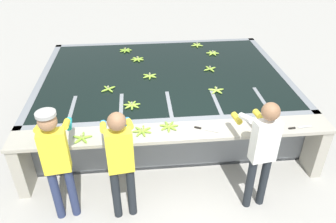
# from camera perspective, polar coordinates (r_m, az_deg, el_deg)

# --- Properties ---
(ground_plane) EXTENTS (80.00, 80.00, 0.00)m
(ground_plane) POSITION_cam_1_polar(r_m,az_deg,el_deg) (5.01, 1.33, -13.28)
(ground_plane) COLOR #A3A099
(ground_plane) RESTS_ON ground
(wash_tank) EXTENTS (4.56, 3.33, 0.90)m
(wash_tank) POSITION_cam_1_polar(r_m,az_deg,el_deg) (6.41, -0.81, 3.06)
(wash_tank) COLOR gray
(wash_tank) RESTS_ON ground
(work_ledge) EXTENTS (4.56, 0.45, 0.90)m
(work_ledge) POSITION_cam_1_polar(r_m,az_deg,el_deg) (4.74, 1.11, -5.94)
(work_ledge) COLOR #A8A393
(work_ledge) RESTS_ON ground
(worker_0) EXTENTS (0.46, 0.74, 1.65)m
(worker_0) POSITION_cam_1_polar(r_m,az_deg,el_deg) (4.22, -18.91, -7.37)
(worker_0) COLOR navy
(worker_0) RESTS_ON ground
(worker_1) EXTENTS (0.46, 0.73, 1.63)m
(worker_1) POSITION_cam_1_polar(r_m,az_deg,el_deg) (4.07, -8.34, -7.84)
(worker_1) COLOR #1E2328
(worker_1) RESTS_ON ground
(worker_2) EXTENTS (0.47, 0.73, 1.65)m
(worker_2) POSITION_cam_1_polar(r_m,az_deg,el_deg) (4.33, 16.07, -5.93)
(worker_2) COLOR #1E2328
(worker_2) RESTS_ON ground
(banana_bunch_floating_0) EXTENTS (0.28, 0.27, 0.08)m
(banana_bunch_floating_0) POSITION_cam_1_polar(r_m,az_deg,el_deg) (5.17, -6.31, 1.10)
(banana_bunch_floating_0) COLOR #8CB738
(banana_bunch_floating_0) RESTS_ON wash_tank
(banana_bunch_floating_1) EXTENTS (0.25, 0.25, 0.08)m
(banana_bunch_floating_1) POSITION_cam_1_polar(r_m,az_deg,el_deg) (5.69, -10.35, 3.88)
(banana_bunch_floating_1) COLOR #8CB738
(banana_bunch_floating_1) RESTS_ON wash_tank
(banana_bunch_floating_2) EXTENTS (0.28, 0.28, 0.08)m
(banana_bunch_floating_2) POSITION_cam_1_polar(r_m,az_deg,el_deg) (6.78, -5.35, 9.06)
(banana_bunch_floating_2) COLOR #8CB738
(banana_bunch_floating_2) RESTS_ON wash_tank
(banana_bunch_floating_3) EXTENTS (0.28, 0.28, 0.08)m
(banana_bunch_floating_3) POSITION_cam_1_polar(r_m,az_deg,el_deg) (7.11, 7.76, 10.04)
(banana_bunch_floating_3) COLOR #9EC642
(banana_bunch_floating_3) RESTS_ON wash_tank
(banana_bunch_floating_4) EXTENTS (0.28, 0.27, 0.08)m
(banana_bunch_floating_4) POSITION_cam_1_polar(r_m,az_deg,el_deg) (5.62, 8.41, 3.68)
(banana_bunch_floating_4) COLOR #9EC642
(banana_bunch_floating_4) RESTS_ON wash_tank
(banana_bunch_floating_5) EXTENTS (0.28, 0.28, 0.08)m
(banana_bunch_floating_5) POSITION_cam_1_polar(r_m,az_deg,el_deg) (7.25, -7.40, 10.52)
(banana_bunch_floating_5) COLOR #7FAD33
(banana_bunch_floating_5) RESTS_ON wash_tank
(banana_bunch_floating_6) EXTENTS (0.27, 0.27, 0.08)m
(banana_bunch_floating_6) POSITION_cam_1_polar(r_m,az_deg,el_deg) (6.37, 7.29, 7.38)
(banana_bunch_floating_6) COLOR #93BC3D
(banana_bunch_floating_6) RESTS_ON wash_tank
(banana_bunch_floating_7) EXTENTS (0.28, 0.27, 0.08)m
(banana_bunch_floating_7) POSITION_cam_1_polar(r_m,az_deg,el_deg) (7.51, 5.07, 11.45)
(banana_bunch_floating_7) COLOR #9EC642
(banana_bunch_floating_7) RESTS_ON wash_tank
(banana_bunch_floating_8) EXTENTS (0.26, 0.28, 0.08)m
(banana_bunch_floating_8) POSITION_cam_1_polar(r_m,az_deg,el_deg) (6.06, -3.21, 6.21)
(banana_bunch_floating_8) COLOR #93BC3D
(banana_bunch_floating_8) RESTS_ON wash_tank
(banana_bunch_ledge_0) EXTENTS (0.28, 0.27, 0.08)m
(banana_bunch_ledge_0) POSITION_cam_1_polar(r_m,az_deg,el_deg) (4.58, -14.74, -4.47)
(banana_bunch_ledge_0) COLOR #7FAD33
(banana_bunch_ledge_0) RESTS_ON work_ledge
(banana_bunch_ledge_1) EXTENTS (0.28, 0.28, 0.08)m
(banana_bunch_ledge_1) POSITION_cam_1_polar(r_m,az_deg,el_deg) (4.65, 0.17, -2.61)
(banana_bunch_ledge_1) COLOR #7FAD33
(banana_bunch_ledge_1) RESTS_ON work_ledge
(banana_bunch_ledge_2) EXTENTS (0.28, 0.28, 0.08)m
(banana_bunch_ledge_2) POSITION_cam_1_polar(r_m,az_deg,el_deg) (4.57, -4.53, -3.38)
(banana_bunch_ledge_2) COLOR #7FAD33
(banana_bunch_ledge_2) RESTS_ON work_ledge
(knife_0) EXTENTS (0.35, 0.06, 0.02)m
(knife_0) POSITION_cam_1_polar(r_m,az_deg,el_deg) (4.98, 21.48, -2.63)
(knife_0) COLOR silver
(knife_0) RESTS_ON work_ledge
(knife_1) EXTENTS (0.33, 0.17, 0.02)m
(knife_1) POSITION_cam_1_polar(r_m,az_deg,el_deg) (4.64, 6.05, -2.99)
(knife_1) COLOR silver
(knife_1) RESTS_ON work_ledge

